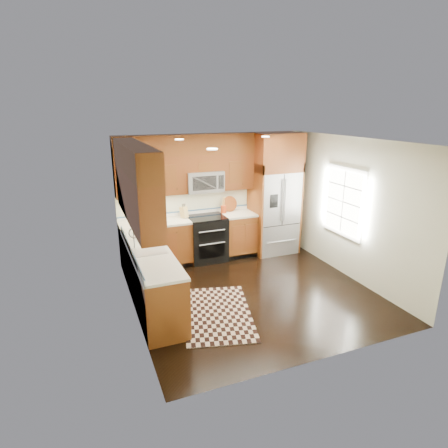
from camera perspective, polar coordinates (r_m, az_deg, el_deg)
name	(u,v)px	position (r m, az deg, el deg)	size (l,w,h in m)	color
ground	(252,291)	(6.70, 4.23, -10.22)	(4.00, 4.00, 0.00)	black
wall_back	(212,195)	(7.99, -1.80, 4.36)	(4.00, 0.02, 2.60)	silver
wall_left	(130,235)	(5.65, -14.07, -1.70)	(0.02, 4.00, 2.60)	silver
wall_right	(351,209)	(7.28, 18.81, 2.14)	(0.02, 4.00, 2.60)	silver
window	(344,202)	(7.39, 17.76, 3.26)	(0.04, 1.10, 1.30)	white
base_cabinets	(170,259)	(6.90, -8.28, -5.36)	(2.85, 3.00, 0.90)	brown
countertop	(175,232)	(6.88, -7.52, -1.24)	(2.86, 3.01, 0.04)	white
upper_cabinets	(168,171)	(6.67, -8.57, 7.93)	(2.85, 3.00, 1.15)	brown
range	(207,239)	(7.84, -2.64, -2.23)	(0.76, 0.67, 0.95)	black
microwave	(204,181)	(7.65, -3.08, 6.52)	(0.76, 0.40, 0.42)	#B2B2B7
refrigerator	(275,194)	(8.19, 7.71, 4.56)	(0.98, 0.75, 2.60)	#B2B2B7
sink_faucet	(147,247)	(6.00, -11.66, -3.52)	(0.54, 0.44, 0.37)	#B2B2B7
rug	(218,313)	(6.04, -0.98, -13.40)	(1.02, 1.70, 0.01)	black
knife_block	(184,212)	(7.66, -6.13, 1.83)	(0.15, 0.17, 0.29)	tan
utensil_crock	(224,208)	(7.95, -0.08, 2.53)	(0.14, 0.14, 0.34)	#9F3413
cutting_board	(230,211)	(8.11, 0.87, 2.02)	(0.34, 0.34, 0.02)	brown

